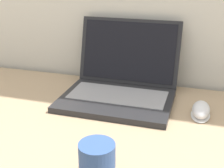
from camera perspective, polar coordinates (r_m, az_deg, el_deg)
laptop at (r=1.09m, az=1.63°, el=0.30°), size 0.37×0.34×0.25m
drink_cup at (r=0.69m, az=-2.75°, el=-13.99°), size 0.08×0.08×0.09m
computer_mouse at (r=1.01m, az=15.94°, el=-4.66°), size 0.06×0.11×0.04m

